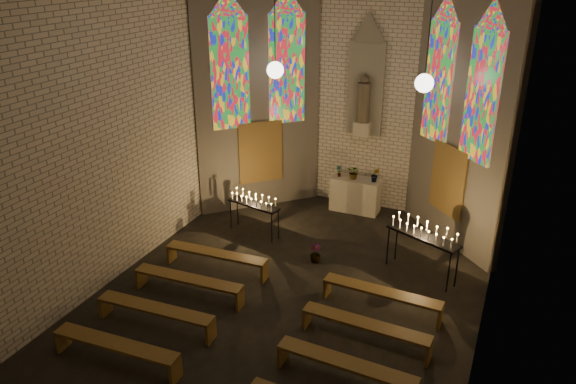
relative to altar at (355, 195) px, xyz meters
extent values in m
plane|color=black|center=(0.00, -5.45, -0.50)|extent=(12.00, 12.00, 0.00)
cube|color=beige|center=(0.00, 0.55, 3.00)|extent=(8.00, 0.02, 7.00)
cube|color=beige|center=(0.00, -11.45, 3.00)|extent=(8.00, 0.02, 7.00)
cube|color=beige|center=(-4.00, -5.45, 3.00)|extent=(0.02, 12.00, 7.00)
cube|color=beige|center=(4.00, -5.45, 3.00)|extent=(0.02, 12.00, 7.00)
cube|color=beige|center=(-2.75, -0.70, 3.00)|extent=(2.72, 2.72, 7.00)
cube|color=beige|center=(2.75, -0.70, 3.00)|extent=(2.72, 2.72, 7.00)
cube|color=#4C3F8C|center=(-3.21, -1.39, 3.50)|extent=(0.78, 0.78, 3.00)
cube|color=#4C3F8C|center=(-2.06, -0.24, 3.50)|extent=(0.78, 0.78, 3.00)
cube|color=#4C3F8C|center=(2.06, -0.24, 3.50)|extent=(0.78, 0.78, 3.00)
cube|color=#4C3F8C|center=(3.21, -1.39, 3.50)|extent=(0.78, 0.78, 3.00)
cube|color=brown|center=(-2.63, -0.82, 1.20)|extent=(0.95, 0.95, 1.80)
cube|color=brown|center=(2.63, -0.82, 1.20)|extent=(0.95, 0.95, 1.80)
cube|color=gray|center=(0.00, 0.47, 3.00)|extent=(1.00, 0.12, 2.60)
cone|color=gray|center=(0.00, 0.47, 4.65)|extent=(1.00, 1.00, 0.80)
cube|color=beige|center=(0.00, 0.33, 1.90)|extent=(0.45, 0.30, 0.40)
cylinder|color=brown|center=(0.00, 0.33, 2.65)|extent=(0.36, 0.36, 1.10)
sphere|color=brown|center=(0.00, 0.33, 3.30)|extent=(0.26, 0.26, 0.26)
sphere|color=white|center=(-1.90, -1.35, 3.70)|extent=(0.44, 0.44, 0.44)
cylinder|color=black|center=(-1.90, -1.35, 5.10)|extent=(0.02, 0.02, 2.80)
sphere|color=white|center=(1.90, -1.35, 3.70)|extent=(0.44, 0.44, 0.44)
cylinder|color=black|center=(1.90, -1.35, 5.10)|extent=(0.02, 0.02, 2.80)
cube|color=beige|center=(0.00, 0.00, 0.00)|extent=(1.40, 0.60, 1.00)
imported|color=#4C723F|center=(-0.51, -0.03, 0.67)|extent=(0.19, 0.13, 0.34)
imported|color=#4C723F|center=(-0.06, -0.06, 0.71)|extent=(0.43, 0.39, 0.42)
imported|color=#4C723F|center=(0.55, -0.01, 0.71)|extent=(0.29, 0.27, 0.42)
imported|color=#4C723F|center=(0.00, -3.23, -0.27)|extent=(0.26, 0.26, 0.46)
cube|color=black|center=(-2.03, -2.49, 0.36)|extent=(1.54, 0.67, 0.05)
cylinder|color=black|center=(-2.75, -2.48, -0.08)|extent=(0.03, 0.03, 0.84)
cylinder|color=black|center=(-1.37, -2.78, -0.08)|extent=(0.03, 0.03, 0.84)
cylinder|color=black|center=(-2.69, -2.21, -0.08)|extent=(0.03, 0.03, 0.84)
cylinder|color=black|center=(-1.32, -2.50, -0.08)|extent=(0.03, 0.03, 0.84)
cube|color=black|center=(2.47, -2.80, 0.52)|extent=(1.80, 1.09, 0.06)
cylinder|color=black|center=(1.64, -2.63, 0.00)|extent=(0.03, 0.03, 1.00)
cylinder|color=black|center=(3.17, -3.28, 0.00)|extent=(0.03, 0.03, 1.00)
cylinder|color=black|center=(1.77, -2.32, 0.00)|extent=(0.03, 0.03, 1.00)
cylinder|color=black|center=(3.30, -2.97, 0.00)|extent=(0.03, 0.03, 1.00)
cube|color=brown|center=(-2.00, -4.53, -0.04)|extent=(2.55, 0.47, 0.06)
cube|color=brown|center=(-3.24, -4.58, -0.27)|extent=(0.08, 0.36, 0.46)
cube|color=brown|center=(-0.77, -4.47, -0.27)|extent=(0.08, 0.36, 0.46)
cube|color=brown|center=(2.00, -4.53, -0.04)|extent=(2.55, 0.47, 0.06)
cube|color=brown|center=(0.77, -4.47, -0.27)|extent=(0.08, 0.36, 0.46)
cube|color=brown|center=(3.24, -4.58, -0.27)|extent=(0.08, 0.36, 0.46)
cube|color=brown|center=(-2.00, -5.73, -0.04)|extent=(2.55, 0.47, 0.06)
cube|color=brown|center=(-3.24, -5.78, -0.27)|extent=(0.08, 0.36, 0.46)
cube|color=brown|center=(-0.77, -5.67, -0.27)|extent=(0.08, 0.36, 0.46)
cube|color=brown|center=(2.00, -5.73, -0.04)|extent=(2.55, 0.47, 0.06)
cube|color=brown|center=(0.77, -5.67, -0.27)|extent=(0.08, 0.36, 0.46)
cube|color=brown|center=(3.24, -5.78, -0.27)|extent=(0.08, 0.36, 0.46)
cube|color=brown|center=(-2.00, -6.93, -0.04)|extent=(2.55, 0.47, 0.06)
cube|color=brown|center=(-3.24, -6.98, -0.27)|extent=(0.08, 0.36, 0.46)
cube|color=brown|center=(-0.77, -6.87, -0.27)|extent=(0.08, 0.36, 0.46)
cube|color=brown|center=(2.00, -6.93, -0.04)|extent=(2.55, 0.47, 0.06)
cube|color=brown|center=(0.77, -6.87, -0.27)|extent=(0.08, 0.36, 0.46)
cube|color=brown|center=(-2.00, -8.13, -0.04)|extent=(2.55, 0.47, 0.06)
cube|color=brown|center=(-3.24, -8.18, -0.27)|extent=(0.08, 0.36, 0.46)
cube|color=brown|center=(-0.77, -8.07, -0.27)|extent=(0.08, 0.36, 0.46)
camera|label=1|loc=(4.18, -14.42, 6.56)|focal=35.00mm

